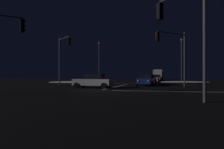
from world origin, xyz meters
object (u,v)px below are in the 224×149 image
object	(u,v)px
sedan_silver_crossing	(93,81)
traffic_signal_se	(184,23)
sedan_gray	(154,78)
box_truck	(158,74)
sedan_orange	(157,78)
sedan_blue	(145,80)
traffic_signal_ne	(174,48)
streetlamp_left_far	(99,59)
sedan_black	(157,78)
streetlamp_right_far	(181,57)
traffic_signal_nw	(63,52)
sedan_white	(154,79)
sedan_red	(150,79)

from	to	relation	value
sedan_silver_crossing	traffic_signal_se	world-z (taller)	traffic_signal_se
sedan_gray	box_truck	xyz separation A→B (m)	(0.00, 19.70, 0.91)
sedan_orange	sedan_blue	bearing A→B (deg)	-90.65
traffic_signal_ne	streetlamp_left_far	size ratio (longest dim) A/B	0.75
sedan_black	box_truck	xyz separation A→B (m)	(-0.09, 6.75, 0.91)
sedan_black	box_truck	distance (m)	6.81
traffic_signal_ne	streetlamp_right_far	world-z (taller)	streetlamp_right_far
streetlamp_left_far	sedan_blue	bearing A→B (deg)	-57.26
sedan_orange	traffic_signal_nw	xyz separation A→B (m)	(-10.81, -28.25, 3.74)
sedan_blue	sedan_orange	world-z (taller)	same
sedan_silver_crossing	traffic_signal_se	bearing A→B (deg)	-49.57
sedan_silver_crossing	sedan_white	bearing A→B (deg)	74.40
sedan_orange	traffic_signal_nw	bearing A→B (deg)	-110.94
sedan_black	traffic_signal_se	distance (m)	49.41
traffic_signal_ne	streetlamp_left_far	world-z (taller)	streetlamp_left_far
sedan_red	traffic_signal_se	world-z (taller)	traffic_signal_se
sedan_black	traffic_signal_se	world-z (taller)	traffic_signal_se
sedan_white	sedan_silver_crossing	world-z (taller)	same
sedan_black	traffic_signal_nw	xyz separation A→B (m)	(-10.62, -34.61, 3.74)
sedan_gray	streetlamp_right_far	size ratio (longest dim) A/B	0.48
sedan_red	box_truck	world-z (taller)	box_truck
sedan_white	box_truck	world-z (taller)	box_truck
sedan_orange	traffic_signal_ne	size ratio (longest dim) A/B	0.65
streetlamp_left_far	box_truck	bearing A→B (deg)	57.27
sedan_red	sedan_silver_crossing	world-z (taller)	same
sedan_black	sedan_orange	bearing A→B (deg)	-88.25
sedan_white	traffic_signal_nw	size ratio (longest dim) A/B	0.65
sedan_blue	sedan_white	bearing A→B (deg)	88.45
sedan_black	traffic_signal_ne	distance (m)	35.23
sedan_orange	sedan_silver_crossing	size ratio (longest dim) A/B	1.00
sedan_blue	traffic_signal_se	xyz separation A→B (m)	(3.97, -17.66, 3.66)
sedan_gray	streetlamp_right_far	distance (m)	7.22
sedan_gray	traffic_signal_ne	distance (m)	22.53
sedan_gray	sedan_orange	size ratio (longest dim) A/B	1.00
sedan_orange	sedan_silver_crossing	xyz separation A→B (m)	(-5.37, -32.11, 0.00)
sedan_white	box_truck	size ratio (longest dim) A/B	0.52
traffic_signal_se	traffic_signal_nw	world-z (taller)	traffic_signal_nw
sedan_orange	traffic_signal_ne	world-z (taller)	traffic_signal_ne
sedan_orange	traffic_signal_se	bearing A→B (deg)	-85.06
traffic_signal_ne	streetlamp_right_far	size ratio (longest dim) A/B	0.74
sedan_red	traffic_signal_se	bearing A→B (deg)	-80.77
box_truck	traffic_signal_nw	xyz separation A→B (m)	(-10.53, -41.36, 2.83)
sedan_black	streetlamp_right_far	bearing A→B (deg)	-65.66
sedan_gray	streetlamp_left_far	distance (m)	13.04
traffic_signal_ne	traffic_signal_nw	distance (m)	14.23
sedan_black	box_truck	bearing A→B (deg)	90.77
sedan_silver_crossing	traffic_signal_ne	world-z (taller)	traffic_signal_ne
sedan_silver_crossing	traffic_signal_se	size ratio (longest dim) A/B	0.66
sedan_orange	traffic_signal_se	distance (m)	43.07
sedan_gray	sedan_orange	world-z (taller)	same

